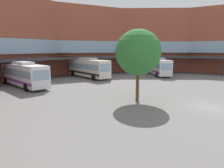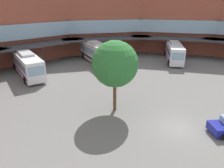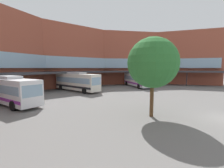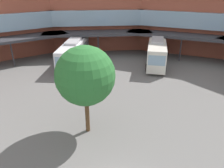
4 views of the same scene
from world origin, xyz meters
The scene contains 5 objects.
station_building centered at (0.00, 19.53, 7.27)m, with size 75.48×43.99×15.08m.
bus_0 centered at (20.82, 13.96, 1.90)m, with size 10.22×8.98×3.75m.
bus_1 centered at (-3.94, 24.75, 1.88)m, with size 4.66×12.04×3.71m.
bus_2 centered at (8.92, 23.42, 1.97)m, with size 5.68×11.70×3.89m.
plaza_tree centered at (-1.87, 6.69, 5.19)m, with size 4.79×4.79×7.60m.
Camera 3 is at (-16.66, 4.45, 4.71)m, focal length 24.44 mm.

